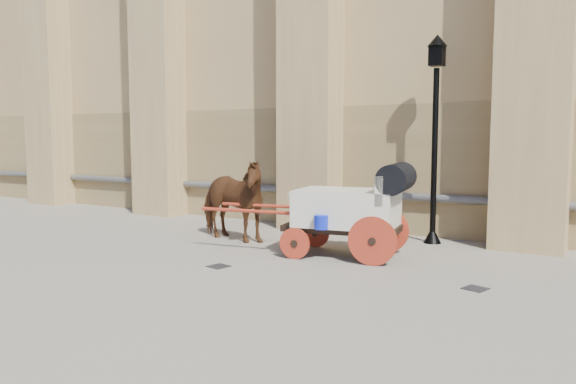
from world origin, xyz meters
The scene contains 6 objects.
ground centered at (0.00, 0.00, 0.00)m, with size 90.00×90.00×0.00m, color slate.
horse centered at (-1.70, 1.29, 0.89)m, with size 0.96×2.11×1.78m, color brown.
carriage centered at (1.29, 1.18, 0.96)m, with size 4.20×1.76×1.78m.
street_lamp centered at (2.15, 3.30, 2.33)m, with size 0.41×0.41×4.36m.
drain_grate_near centered at (-0.38, -0.80, 0.01)m, with size 0.32×0.32×0.01m, color black.
drain_grate_far centered at (3.80, 0.05, 0.01)m, with size 0.32×0.32×0.01m, color black.
Camera 1 is at (5.66, -8.39, 2.27)m, focal length 35.00 mm.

